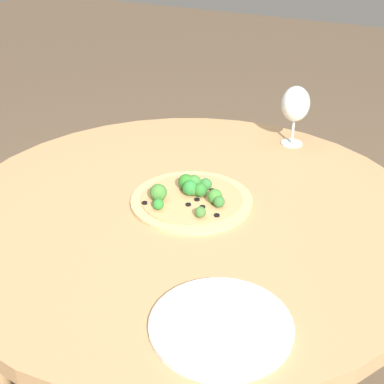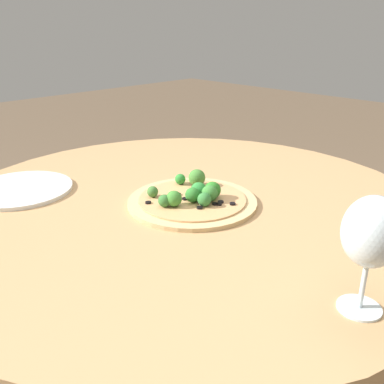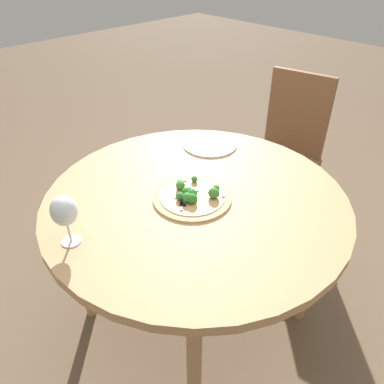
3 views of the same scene
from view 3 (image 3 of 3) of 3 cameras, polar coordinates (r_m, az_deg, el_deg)
ground_plane at (r=2.03m, az=0.45°, el=-18.09°), size 12.00×12.00×0.00m
dining_table at (r=1.53m, az=0.56°, el=-2.50°), size 1.21×1.21×0.75m
chair at (r=2.41m, az=14.16°, el=6.26°), size 0.47×0.47×0.96m
pizza at (r=1.48m, az=0.04°, el=-0.55°), size 0.31×0.31×0.06m
wine_glass at (r=1.27m, az=-18.92°, el=-2.85°), size 0.09×0.09×0.19m
plate_near at (r=1.86m, az=2.73°, el=7.30°), size 0.27×0.27×0.01m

